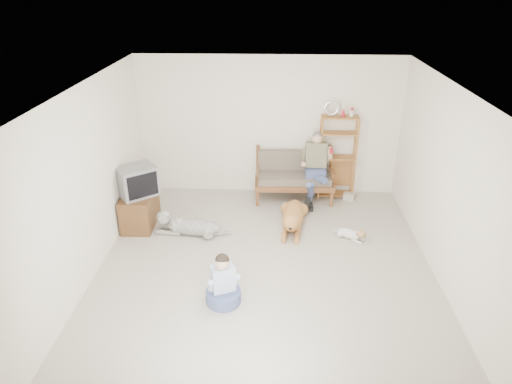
{
  "coord_description": "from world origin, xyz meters",
  "views": [
    {
      "loc": [
        0.1,
        -5.68,
        4.02
      ],
      "look_at": [
        -0.18,
        1.0,
        0.8
      ],
      "focal_mm": 32.0,
      "sensor_mm": 36.0,
      "label": 1
    }
  ],
  "objects_px": {
    "golden_retriever": "(293,217)",
    "tv_stand": "(140,209)",
    "loveseat": "(294,175)",
    "etagere": "(337,156)"
  },
  "relations": [
    {
      "from": "tv_stand",
      "to": "golden_retriever",
      "type": "xyz_separation_m",
      "value": [
        2.68,
        0.01,
        -0.11
      ]
    },
    {
      "from": "golden_retriever",
      "to": "tv_stand",
      "type": "bearing_deg",
      "value": -173.62
    },
    {
      "from": "loveseat",
      "to": "etagere",
      "type": "xyz_separation_m",
      "value": [
        0.82,
        0.11,
        0.35
      ]
    },
    {
      "from": "loveseat",
      "to": "etagere",
      "type": "height_order",
      "value": "etagere"
    },
    {
      "from": "loveseat",
      "to": "etagere",
      "type": "distance_m",
      "value": 0.9
    },
    {
      "from": "tv_stand",
      "to": "etagere",
      "type": "bearing_deg",
      "value": 18.35
    },
    {
      "from": "etagere",
      "to": "golden_retriever",
      "type": "distance_m",
      "value": 1.67
    },
    {
      "from": "etagere",
      "to": "tv_stand",
      "type": "xyz_separation_m",
      "value": [
        -3.54,
        -1.28,
        -0.54
      ]
    },
    {
      "from": "loveseat",
      "to": "golden_retriever",
      "type": "relative_size",
      "value": 1.01
    },
    {
      "from": "loveseat",
      "to": "tv_stand",
      "type": "xyz_separation_m",
      "value": [
        -2.73,
        -1.17,
        -0.19
      ]
    }
  ]
}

